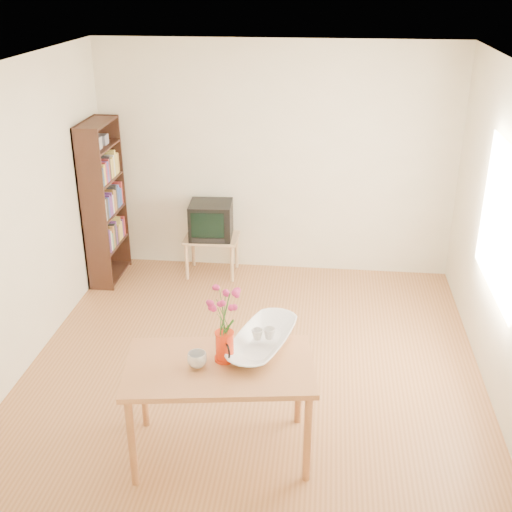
# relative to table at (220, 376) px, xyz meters

# --- Properties ---
(room) EXTENTS (4.50, 4.50, 4.50)m
(room) POSITION_rel_table_xyz_m (0.14, 1.00, 0.64)
(room) COLOR #905B33
(room) RESTS_ON ground
(table) EXTENTS (1.40, 0.93, 0.75)m
(table) POSITION_rel_table_xyz_m (0.00, 0.00, 0.00)
(table) COLOR #A36338
(table) RESTS_ON ground
(tv_stand) EXTENTS (0.60, 0.45, 0.46)m
(tv_stand) POSITION_rel_table_xyz_m (-0.59, 2.97, -0.27)
(tv_stand) COLOR tan
(tv_stand) RESTS_ON ground
(bookshelf) EXTENTS (0.28, 0.70, 1.80)m
(bookshelf) POSITION_rel_table_xyz_m (-1.74, 2.75, 0.18)
(bookshelf) COLOR black
(bookshelf) RESTS_ON ground
(pitcher) EXTENTS (0.15, 0.21, 0.22)m
(pitcher) POSITION_rel_table_xyz_m (0.03, 0.07, 0.19)
(pitcher) COLOR red
(pitcher) RESTS_ON table
(flowers) EXTENTS (0.25, 0.25, 0.36)m
(flowers) POSITION_rel_table_xyz_m (0.03, 0.07, 0.48)
(flowers) COLOR #C92F71
(flowers) RESTS_ON pitcher
(mug) EXTENTS (0.15, 0.15, 0.11)m
(mug) POSITION_rel_table_xyz_m (-0.15, -0.04, 0.14)
(mug) COLOR white
(mug) RESTS_ON table
(bowl) EXTENTS (0.66, 0.66, 0.50)m
(bowl) POSITION_rel_table_xyz_m (0.27, 0.29, 0.34)
(bowl) COLOR white
(bowl) RESTS_ON table
(teacup_a) EXTENTS (0.10, 0.10, 0.07)m
(teacup_a) POSITION_rel_table_xyz_m (0.23, 0.29, 0.29)
(teacup_a) COLOR white
(teacup_a) RESTS_ON bowl
(teacup_b) EXTENTS (0.09, 0.09, 0.07)m
(teacup_b) POSITION_rel_table_xyz_m (0.32, 0.31, 0.30)
(teacup_b) COLOR white
(teacup_b) RESTS_ON bowl
(television) EXTENTS (0.49, 0.46, 0.41)m
(television) POSITION_rel_table_xyz_m (-0.59, 2.98, 0.01)
(television) COLOR black
(television) RESTS_ON tv_stand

